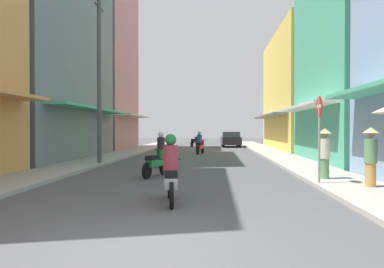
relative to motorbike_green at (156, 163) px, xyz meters
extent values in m
plane|color=#4C4C4F|center=(0.94, 9.70, -0.50)|extent=(94.84, 94.84, 0.00)
cube|color=#9E9991|center=(-4.10, 9.70, -0.44)|extent=(2.06, 51.11, 0.12)
cube|color=#ADA89E|center=(5.97, 9.70, -0.44)|extent=(2.06, 51.11, 0.12)
cube|color=slate|center=(-8.13, 7.08, 7.72)|extent=(6.00, 11.28, 16.44)
cube|color=#4CB28C|center=(-4.63, 7.08, 2.30)|extent=(1.10, 10.15, 0.12)
cube|color=#B7727F|center=(-8.13, 17.39, 6.93)|extent=(6.00, 8.21, 14.86)
cube|color=silver|center=(-4.63, 17.39, 2.30)|extent=(1.10, 7.39, 0.12)
cube|color=silver|center=(6.50, 6.00, 2.30)|extent=(1.10, 8.11, 0.12)
cube|color=#EFD159|center=(10.00, 18.26, 4.29)|extent=(6.00, 13.67, 9.59)
cube|color=slate|center=(6.50, 18.26, 2.30)|extent=(1.10, 12.30, 0.12)
cylinder|color=black|center=(0.19, 0.54, -0.22)|extent=(0.26, 0.56, 0.56)
cylinder|color=black|center=(-0.22, -0.64, -0.22)|extent=(0.26, 0.56, 0.56)
cube|color=#197233|center=(-0.03, -0.10, 0.00)|extent=(0.59, 1.04, 0.24)
cube|color=black|center=(-0.10, -0.29, 0.20)|extent=(0.45, 0.62, 0.14)
cylinder|color=#197233|center=(0.14, 0.42, 0.20)|extent=(0.28, 0.28, 0.45)
cylinder|color=black|center=(0.14, 0.42, 0.45)|extent=(0.53, 0.21, 0.03)
cylinder|color=black|center=(0.30, 23.24, -0.22)|extent=(0.26, 0.56, 0.56)
cylinder|color=black|center=(-0.11, 22.06, -0.22)|extent=(0.26, 0.56, 0.56)
cube|color=black|center=(0.07, 22.60, 0.00)|extent=(0.59, 1.04, 0.24)
cube|color=black|center=(0.01, 22.41, 0.20)|extent=(0.45, 0.62, 0.14)
cylinder|color=black|center=(0.25, 23.12, 0.20)|extent=(0.28, 0.28, 0.45)
cylinder|color=black|center=(0.25, 23.12, 0.45)|extent=(0.53, 0.21, 0.03)
cylinder|color=black|center=(1.21, 12.87, -0.22)|extent=(0.20, 0.56, 0.56)
cylinder|color=black|center=(0.92, 11.65, -0.22)|extent=(0.20, 0.56, 0.56)
cube|color=red|center=(1.05, 12.21, 0.00)|extent=(0.50, 1.04, 0.24)
cube|color=black|center=(1.01, 12.02, 0.20)|extent=(0.40, 0.61, 0.14)
cylinder|color=red|center=(1.18, 12.75, 0.20)|extent=(0.28, 0.28, 0.45)
cylinder|color=black|center=(1.18, 12.75, 0.45)|extent=(0.54, 0.15, 0.03)
cylinder|color=#334C8C|center=(1.02, 12.07, 0.55)|extent=(0.34, 0.34, 0.55)
sphere|color=silver|center=(1.02, 12.07, 0.95)|extent=(0.26, 0.26, 0.26)
cylinder|color=black|center=(-0.38, 4.23, -0.22)|extent=(0.11, 0.56, 0.56)
cylinder|color=black|center=(-0.31, 2.98, -0.22)|extent=(0.11, 0.56, 0.56)
cube|color=maroon|center=(-0.34, 3.56, 0.00)|extent=(0.33, 1.01, 0.24)
cube|color=black|center=(-0.33, 3.36, 0.20)|extent=(0.31, 0.57, 0.14)
cylinder|color=maroon|center=(-0.37, 4.10, 0.20)|extent=(0.28, 0.28, 0.45)
cylinder|color=black|center=(-0.37, 4.10, 0.45)|extent=(0.55, 0.06, 0.03)
cylinder|color=#262628|center=(-0.34, 3.41, 0.55)|extent=(0.34, 0.34, 0.55)
sphere|color=silver|center=(-0.34, 3.41, 0.95)|extent=(0.26, 0.26, 0.26)
cylinder|color=black|center=(0.95, -3.93, -0.22)|extent=(0.17, 0.57, 0.56)
cylinder|color=black|center=(1.15, -5.16, -0.22)|extent=(0.17, 0.57, 0.56)
cube|color=#B2B2B7|center=(1.06, -4.59, 0.00)|extent=(0.43, 1.03, 0.24)
cube|color=black|center=(1.09, -4.79, 0.20)|extent=(0.36, 0.60, 0.14)
cylinder|color=#B2B2B7|center=(0.97, -4.05, 0.20)|extent=(0.28, 0.28, 0.45)
cylinder|color=black|center=(0.97, -4.05, 0.45)|extent=(0.55, 0.12, 0.03)
cylinder|color=#99333F|center=(1.08, -4.74, 0.55)|extent=(0.34, 0.34, 0.55)
sphere|color=#197233|center=(1.08, -4.74, 0.95)|extent=(0.26, 0.26, 0.26)
cube|color=black|center=(3.57, 22.55, 0.10)|extent=(1.87, 4.15, 0.70)
cube|color=#333D47|center=(3.57, 22.40, 0.65)|extent=(1.66, 2.14, 0.60)
cylinder|color=black|center=(2.78, 23.78, -0.18)|extent=(0.20, 0.64, 0.64)
cylinder|color=black|center=(4.28, 23.82, -0.18)|extent=(0.20, 0.64, 0.64)
cylinder|color=black|center=(2.85, 21.28, -0.18)|extent=(0.20, 0.64, 0.64)
cylinder|color=black|center=(4.35, 21.32, -0.18)|extent=(0.20, 0.64, 0.64)
cylinder|color=#598C59|center=(5.54, -1.02, -0.13)|extent=(0.28, 0.28, 0.75)
cylinder|color=beige|center=(5.54, -1.02, 0.57)|extent=(0.34, 0.34, 0.64)
sphere|color=#9E7256|center=(5.54, -1.02, 1.03)|extent=(0.22, 0.22, 0.22)
cone|color=#D1B77A|center=(5.54, -1.02, 1.13)|extent=(0.44, 0.44, 0.16)
cylinder|color=#BF8C3F|center=(6.29, -2.65, -0.12)|extent=(0.28, 0.28, 0.77)
cylinder|color=#598C59|center=(6.29, -2.65, 0.59)|extent=(0.34, 0.34, 0.65)
sphere|color=#9E7256|center=(6.29, -2.65, 1.06)|extent=(0.22, 0.22, 0.22)
cone|color=#D1B77A|center=(6.29, -2.65, 1.16)|extent=(0.44, 0.44, 0.16)
cylinder|color=#4C4C4F|center=(-3.32, 4.01, 3.48)|extent=(0.20, 0.20, 7.97)
cylinder|color=#3F382D|center=(-3.32, 4.01, 6.87)|extent=(0.08, 1.20, 0.08)
cylinder|color=gray|center=(5.09, -2.00, 0.80)|extent=(0.07, 0.07, 2.60)
cylinder|color=red|center=(5.09, -2.00, 1.85)|extent=(0.02, 0.60, 0.60)
cube|color=white|center=(5.09, -2.00, 1.85)|extent=(0.03, 0.40, 0.10)
camera|label=1|loc=(2.07, -12.94, 1.18)|focal=34.58mm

